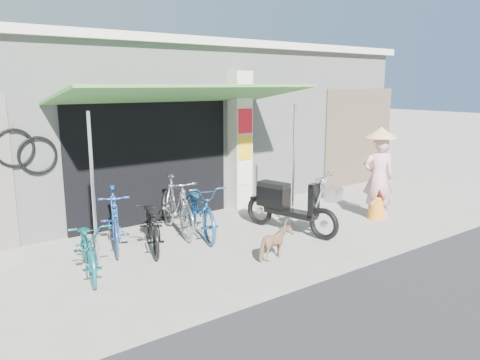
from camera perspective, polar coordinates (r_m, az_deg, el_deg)
ground at (r=8.20m, az=5.33°, el=-7.83°), size 80.00×80.00×0.00m
bicycle_shop at (r=12.04m, az=-10.96°, el=7.18°), size 12.30×5.30×3.66m
shop_pillar at (r=10.25m, az=-0.08°, el=4.75°), size 0.42×0.44×3.00m
awning at (r=8.53m, az=-6.42°, el=10.13°), size 4.60×1.88×2.72m
neighbour_right at (r=13.23m, az=14.23°, el=5.09°), size 2.60×0.06×2.60m
bike_teal at (r=7.17m, az=-18.01°, el=-7.69°), size 0.90×1.69×0.85m
bike_blue at (r=8.13m, az=-15.06°, el=-4.57°), size 1.03×1.77×1.03m
bike_black at (r=8.00m, az=-10.60°, el=-5.14°), size 1.14×1.79×0.89m
bike_silver at (r=8.69m, az=-7.75°, el=-3.04°), size 0.82×1.86×1.08m
bike_navy at (r=8.57m, az=-4.87°, el=-3.50°), size 1.15×1.99×0.99m
street_dog at (r=7.44m, az=4.35°, el=-7.73°), size 0.67×0.41×0.53m
moped at (r=8.77m, az=5.89°, el=-3.00°), size 0.75×1.99×1.14m
nun at (r=9.90m, az=16.53°, el=0.67°), size 0.74×0.71×1.89m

